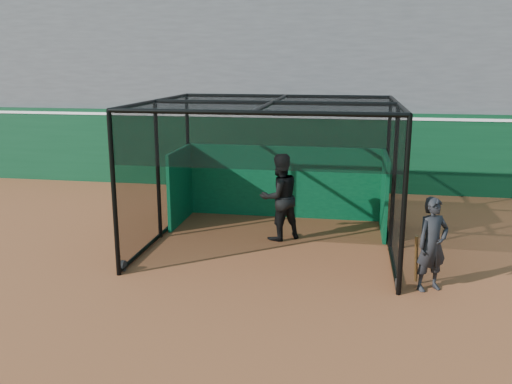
# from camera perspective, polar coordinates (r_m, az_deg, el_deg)

# --- Properties ---
(ground) EXTENTS (120.00, 120.00, 0.00)m
(ground) POSITION_cam_1_polar(r_m,az_deg,el_deg) (9.92, -4.96, -10.46)
(ground) COLOR brown
(ground) RESTS_ON ground
(outfield_wall) EXTENTS (50.00, 0.50, 2.50)m
(outfield_wall) POSITION_cam_1_polar(r_m,az_deg,el_deg) (17.62, 2.05, 4.57)
(outfield_wall) COLOR #09331A
(outfield_wall) RESTS_ON ground
(grandstand) EXTENTS (50.00, 7.85, 8.95)m
(grandstand) POSITION_cam_1_polar(r_m,az_deg,el_deg) (21.16, 3.59, 14.71)
(grandstand) COLOR #4C4C4F
(grandstand) RESTS_ON ground
(batting_cage) EXTENTS (5.37, 4.83, 3.17)m
(batting_cage) POSITION_cam_1_polar(r_m,az_deg,el_deg) (11.99, 1.66, 1.77)
(batting_cage) COLOR black
(batting_cage) RESTS_ON ground
(batter) EXTENTS (1.24, 1.20, 2.01)m
(batter) POSITION_cam_1_polar(r_m,az_deg,el_deg) (12.45, 2.48, -0.52)
(batter) COLOR black
(batter) RESTS_ON ground
(on_deck_player) EXTENTS (0.75, 0.67, 1.72)m
(on_deck_player) POSITION_cam_1_polar(r_m,az_deg,el_deg) (10.19, 18.04, -5.27)
(on_deck_player) COLOR black
(on_deck_player) RESTS_ON ground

